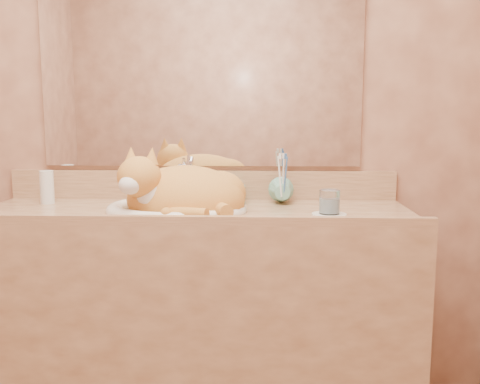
{
  "coord_description": "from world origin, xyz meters",
  "views": [
    {
      "loc": [
        0.24,
        -1.21,
        1.21
      ],
      "look_at": [
        0.17,
        0.7,
        0.92
      ],
      "focal_mm": 40.0,
      "sensor_mm": 36.0,
      "label": 1
    }
  ],
  "objects_px": {
    "cat": "(179,191)",
    "toothbrush_cup": "(283,194)",
    "vanity_counter": "(196,320)",
    "water_glass": "(330,202)",
    "sink_basin": "(176,190)",
    "soap_dispenser": "(236,183)"
  },
  "relations": [
    {
      "from": "cat",
      "to": "vanity_counter",
      "type": "bearing_deg",
      "value": 46.22
    },
    {
      "from": "sink_basin",
      "to": "toothbrush_cup",
      "type": "xyz_separation_m",
      "value": [
        0.39,
        0.13,
        -0.03
      ]
    },
    {
      "from": "sink_basin",
      "to": "soap_dispenser",
      "type": "distance_m",
      "value": 0.26
    },
    {
      "from": "water_glass",
      "to": "cat",
      "type": "bearing_deg",
      "value": 173.15
    },
    {
      "from": "vanity_counter",
      "to": "water_glass",
      "type": "relative_size",
      "value": 19.19
    },
    {
      "from": "soap_dispenser",
      "to": "toothbrush_cup",
      "type": "bearing_deg",
      "value": -20.2
    },
    {
      "from": "sink_basin",
      "to": "soap_dispenser",
      "type": "xyz_separation_m",
      "value": [
        0.21,
        0.15,
        0.01
      ]
    },
    {
      "from": "toothbrush_cup",
      "to": "sink_basin",
      "type": "bearing_deg",
      "value": -161.65
    },
    {
      "from": "sink_basin",
      "to": "soap_dispenser",
      "type": "relative_size",
      "value": 2.94
    },
    {
      "from": "vanity_counter",
      "to": "toothbrush_cup",
      "type": "height_order",
      "value": "toothbrush_cup"
    },
    {
      "from": "toothbrush_cup",
      "to": "water_glass",
      "type": "xyz_separation_m",
      "value": [
        0.15,
        -0.21,
        0.0
      ]
    },
    {
      "from": "vanity_counter",
      "to": "water_glass",
      "type": "distance_m",
      "value": 0.69
    },
    {
      "from": "cat",
      "to": "toothbrush_cup",
      "type": "relative_size",
      "value": 4.34
    },
    {
      "from": "cat",
      "to": "water_glass",
      "type": "relative_size",
      "value": 5.34
    },
    {
      "from": "toothbrush_cup",
      "to": "soap_dispenser",
      "type": "bearing_deg",
      "value": 173.77
    },
    {
      "from": "sink_basin",
      "to": "cat",
      "type": "relative_size",
      "value": 1.13
    },
    {
      "from": "cat",
      "to": "soap_dispenser",
      "type": "relative_size",
      "value": 2.61
    },
    {
      "from": "vanity_counter",
      "to": "cat",
      "type": "relative_size",
      "value": 3.59
    },
    {
      "from": "sink_basin",
      "to": "cat",
      "type": "height_order",
      "value": "cat"
    },
    {
      "from": "vanity_counter",
      "to": "sink_basin",
      "type": "distance_m",
      "value": 0.51
    },
    {
      "from": "sink_basin",
      "to": "cat",
      "type": "xyz_separation_m",
      "value": [
        0.01,
        -0.02,
        -0.0
      ]
    },
    {
      "from": "vanity_counter",
      "to": "cat",
      "type": "xyz_separation_m",
      "value": [
        -0.05,
        -0.04,
        0.5
      ]
    }
  ]
}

